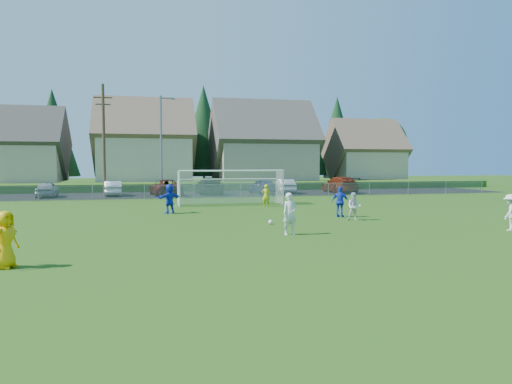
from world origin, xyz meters
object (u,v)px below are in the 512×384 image
referee (6,240)px  car_b (113,188)px  player_white_c (510,212)px  soccer_goal (230,182)px  player_white_b (354,207)px  car_a (47,189)px  player_blue_b (169,199)px  car_g (340,185)px  car_e (263,186)px  soccer_ball (271,222)px  player_blue_a (340,202)px  car_c (166,187)px  car_d (209,186)px  car_f (285,186)px  goalkeeper (266,196)px  player_white_a (290,214)px

referee → car_b: (0.81, 29.25, -0.14)m
player_white_c → soccer_goal: (-9.77, 15.31, 0.82)m
player_white_b → car_a: 28.27m
soccer_goal → car_b: bearing=128.4°
player_blue_b → car_g: player_blue_b is taller
player_white_c → car_g: car_g is taller
car_a → car_e: bearing=176.4°
player_white_c → car_a: player_white_c is taller
soccer_ball → soccer_goal: 10.97m
player_blue_a → car_c: bearing=-23.5°
car_c → car_d: car_d is taller
player_blue_b → car_b: player_blue_b is taller
player_blue_a → car_f: (2.84, 19.80, -0.15)m
goalkeeper → car_b: goalkeeper is taller
player_white_a → car_a: 28.58m
soccer_goal → car_g: bearing=38.9°
referee → car_d: (9.65, 29.16, -0.01)m
soccer_ball → car_a: size_ratio=0.06×
soccer_ball → player_white_b: bearing=5.7°
referee → player_blue_b: bearing=2.5°
car_a → car_f: (21.68, 0.32, 0.02)m
player_blue_a → soccer_goal: 10.02m
player_white_c → car_a: (-24.03, 25.91, -0.13)m
player_blue_b → car_d: player_blue_b is taller
player_white_b → player_blue_b: (-9.15, 5.60, 0.15)m
soccer_ball → car_b: 23.78m
player_white_b → goalkeeper: (-2.57, 8.21, 0.04)m
player_blue_a → car_b: bearing=-13.7°
car_d → car_e: car_d is taller
player_blue_a → car_b: 24.13m
player_white_b → player_white_c: bearing=-16.9°
soccer_ball → player_blue_b: size_ratio=0.13×
car_c → soccer_goal: 11.51m
car_a → car_f: bearing=177.3°
soccer_ball → goalkeeper: bearing=76.8°
player_white_b → player_white_c: 7.08m
car_d → player_blue_b: bearing=75.2°
player_white_a → car_g: bearing=53.0°
car_a → car_e: size_ratio=0.94×
soccer_ball → referee: size_ratio=0.13×
player_white_c → car_c: (-13.89, 26.02, -0.08)m
referee → player_blue_a: player_blue_a is taller
car_b → car_g: size_ratio=0.74×
car_a → car_e: car_e is taller
player_blue_b → goalkeeper: player_blue_b is taller
player_blue_a → car_f: 20.00m
referee → car_e: size_ratio=0.39×
car_c → car_g: bearing=172.0°
car_f → soccer_goal: bearing=61.1°
referee → player_white_c: bearing=-58.1°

